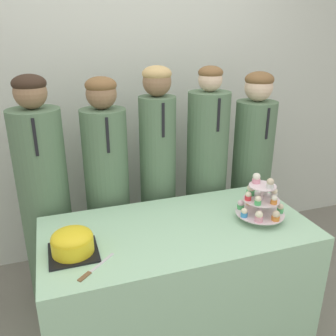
{
  "coord_description": "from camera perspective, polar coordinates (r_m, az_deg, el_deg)",
  "views": [
    {
      "loc": [
        -0.61,
        -1.26,
        1.78
      ],
      "look_at": [
        -0.05,
        0.41,
        1.1
      ],
      "focal_mm": 38.0,
      "sensor_mm": 36.0,
      "label": 1
    }
  ],
  "objects": [
    {
      "name": "student_0",
      "position": [
        2.45,
        -19.06,
        -5.46
      ],
      "size": [
        0.32,
        0.32,
        1.56
      ],
      "color": "#567556",
      "rests_on": "ground_plane"
    },
    {
      "name": "student_1",
      "position": [
        2.47,
        -9.59,
        -4.45
      ],
      "size": [
        0.29,
        0.3,
        1.53
      ],
      "color": "#567556",
      "rests_on": "ground_plane"
    },
    {
      "name": "student_4",
      "position": [
        2.83,
        13.13,
        -1.3
      ],
      "size": [
        0.3,
        0.3,
        1.53
      ],
      "color": "#567556",
      "rests_on": "ground_plane"
    },
    {
      "name": "student_3",
      "position": [
        2.66,
        6.13,
        -2.11
      ],
      "size": [
        0.3,
        0.3,
        1.58
      ],
      "color": "#567556",
      "rests_on": "ground_plane"
    },
    {
      "name": "cake_knife",
      "position": [
        1.73,
        -12.25,
        -15.91
      ],
      "size": [
        0.19,
        0.17,
        0.01
      ],
      "rotation": [
        0.0,
        0.0,
        0.73
      ],
      "color": "silver",
      "rests_on": "table"
    },
    {
      "name": "round_cake",
      "position": [
        1.84,
        -15.09,
        -11.39
      ],
      "size": [
        0.24,
        0.24,
        0.13
      ],
      "color": "black",
      "rests_on": "table"
    },
    {
      "name": "cupcake_stand",
      "position": [
        2.12,
        14.64,
        -5.11
      ],
      "size": [
        0.28,
        0.28,
        0.28
      ],
      "color": "silver",
      "rests_on": "table"
    },
    {
      "name": "table",
      "position": [
        2.24,
        1.53,
        -17.84
      ],
      "size": [
        1.51,
        0.75,
        0.76
      ],
      "color": "#A8DBB2",
      "rests_on": "ground_plane"
    },
    {
      "name": "student_2",
      "position": [
        2.52,
        -1.61,
        -2.43
      ],
      "size": [
        0.25,
        0.25,
        1.59
      ],
      "color": "#567556",
      "rests_on": "ground_plane"
    },
    {
      "name": "wall_back",
      "position": [
        2.86,
        -6.25,
        12.18
      ],
      "size": [
        9.0,
        0.06,
        2.7
      ],
      "color": "silver",
      "rests_on": "ground_plane"
    }
  ]
}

